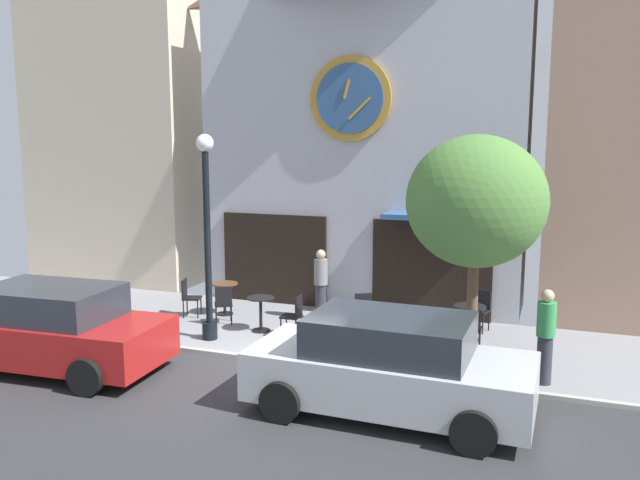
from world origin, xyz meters
The scene contains 19 objects.
ground_plane centered at (0.00, -0.93, -0.02)m, with size 29.18×10.39×0.13m.
clock_building centered at (0.31, 5.26, 5.22)m, with size 8.08×3.25×10.07m.
neighbor_building_left centered at (-7.28, 6.39, 6.16)m, with size 5.19×4.28×12.33m.
street_lamp centered at (-1.73, 0.90, 2.18)m, with size 0.36×0.36×4.30m.
street_tree centered at (3.71, 0.80, 3.10)m, with size 2.46×2.21×4.28m.
cafe_table_leftmost centered at (-2.37, 2.74, 0.52)m, with size 0.65×0.65×0.77m.
cafe_table_near_curb centered at (-0.96, 1.79, 0.50)m, with size 0.61×0.61×0.77m.
cafe_table_rightmost centered at (1.49, 1.53, 0.51)m, with size 0.64×0.64×0.76m.
cafe_table_near_door centered at (3.43, 2.75, 0.51)m, with size 0.68×0.68×0.74m.
cafe_chair_by_entrance centered at (3.56, 1.96, 0.53)m, with size 0.42×0.42×0.90m.
cafe_chair_facing_wall centered at (-3.09, 2.28, 0.53)m, with size 0.50×0.50×0.90m.
cafe_chair_under_awning centered at (-0.09, 1.65, 0.53)m, with size 0.42×0.42×0.90m.
cafe_chair_curbside centered at (3.57, 3.54, 0.53)m, with size 0.50×0.50×0.90m.
cafe_chair_left_end centered at (-1.98, 1.98, 0.53)m, with size 0.55×0.55×0.90m.
cafe_chair_corner centered at (1.26, 2.30, 0.53)m, with size 0.55×0.55×0.90m.
pedestrian_grey centered at (-0.03, 3.09, 0.86)m, with size 0.44×0.44×1.67m.
pedestrian_green centered at (4.98, 0.68, 0.86)m, with size 0.45×0.45×1.67m.
parked_car_red centered at (-3.56, -1.68, 0.76)m, with size 4.40×2.22×1.55m.
parked_car_silver centered at (2.76, -1.45, 0.76)m, with size 4.34×2.09×1.55m.
Camera 1 is at (5.06, -10.73, 4.20)m, focal length 36.40 mm.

